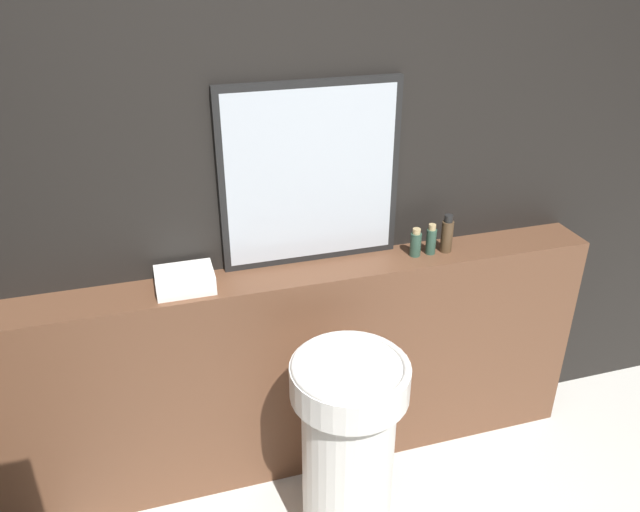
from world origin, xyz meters
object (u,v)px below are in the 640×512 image
object	(u,v)px
mirror	(311,176)
conditioner_bottle	(431,240)
towel_stack	(185,280)
shampoo_bottle	(416,243)
pedestal_sink	(348,451)
lotion_bottle	(447,235)

from	to	relation	value
mirror	conditioner_bottle	xyz separation A→B (m)	(0.48, -0.09, -0.29)
towel_stack	shampoo_bottle	distance (m)	0.92
mirror	shampoo_bottle	distance (m)	0.52
pedestal_sink	lotion_bottle	distance (m)	0.93
shampoo_bottle	lotion_bottle	distance (m)	0.14
lotion_bottle	mirror	bearing A→B (deg)	170.81
mirror	shampoo_bottle	bearing A→B (deg)	-12.16
lotion_bottle	pedestal_sink	bearing A→B (deg)	-140.88
shampoo_bottle	lotion_bottle	bearing A→B (deg)	0.00
conditioner_bottle	lotion_bottle	world-z (taller)	lotion_bottle
pedestal_sink	towel_stack	world-z (taller)	towel_stack
mirror	lotion_bottle	xyz separation A→B (m)	(0.55, -0.09, -0.28)
mirror	shampoo_bottle	xyz separation A→B (m)	(0.41, -0.09, -0.30)
pedestal_sink	towel_stack	xyz separation A→B (m)	(-0.48, 0.46, 0.54)
pedestal_sink	mirror	world-z (taller)	mirror
shampoo_bottle	pedestal_sink	bearing A→B (deg)	-133.07
mirror	towel_stack	bearing A→B (deg)	-170.10
mirror	pedestal_sink	bearing A→B (deg)	-92.35
pedestal_sink	lotion_bottle	size ratio (longest dim) A/B	5.30
shampoo_bottle	conditioner_bottle	size ratio (longest dim) A/B	0.92
towel_stack	mirror	bearing A→B (deg)	9.90
lotion_bottle	towel_stack	bearing A→B (deg)	180.00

